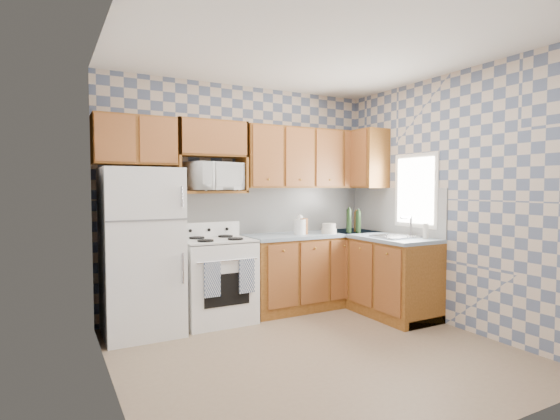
# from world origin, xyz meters

# --- Properties ---
(floor) EXTENTS (3.40, 3.40, 0.00)m
(floor) POSITION_xyz_m (0.00, 0.00, 0.00)
(floor) COLOR #7C654D
(floor) RESTS_ON ground
(back_wall) EXTENTS (3.40, 0.02, 2.70)m
(back_wall) POSITION_xyz_m (0.00, 1.60, 1.35)
(back_wall) COLOR slate
(back_wall) RESTS_ON ground
(right_wall) EXTENTS (0.02, 3.20, 2.70)m
(right_wall) POSITION_xyz_m (1.70, 0.00, 1.35)
(right_wall) COLOR slate
(right_wall) RESTS_ON ground
(backsplash_back) EXTENTS (2.60, 0.02, 0.56)m
(backsplash_back) POSITION_xyz_m (0.40, 1.59, 1.20)
(backsplash_back) COLOR silver
(backsplash_back) RESTS_ON back_wall
(backsplash_right) EXTENTS (0.02, 1.60, 0.56)m
(backsplash_right) POSITION_xyz_m (1.69, 0.80, 1.20)
(backsplash_right) COLOR silver
(backsplash_right) RESTS_ON right_wall
(refrigerator) EXTENTS (0.75, 0.70, 1.68)m
(refrigerator) POSITION_xyz_m (-1.27, 1.25, 0.84)
(refrigerator) COLOR white
(refrigerator) RESTS_ON floor
(stove_body) EXTENTS (0.76, 0.65, 0.90)m
(stove_body) POSITION_xyz_m (-0.47, 1.28, 0.45)
(stove_body) COLOR white
(stove_body) RESTS_ON floor
(cooktop) EXTENTS (0.76, 0.65, 0.02)m
(cooktop) POSITION_xyz_m (-0.47, 1.28, 0.91)
(cooktop) COLOR silver
(cooktop) RESTS_ON stove_body
(backguard) EXTENTS (0.76, 0.08, 0.17)m
(backguard) POSITION_xyz_m (-0.47, 1.55, 1.00)
(backguard) COLOR white
(backguard) RESTS_ON cooktop
(dish_towel_left) EXTENTS (0.17, 0.02, 0.36)m
(dish_towel_left) POSITION_xyz_m (-0.64, 0.93, 0.55)
(dish_towel_left) COLOR navy
(dish_towel_left) RESTS_ON stove_body
(dish_towel_right) EXTENTS (0.17, 0.02, 0.36)m
(dish_towel_right) POSITION_xyz_m (-0.25, 0.93, 0.55)
(dish_towel_right) COLOR navy
(dish_towel_right) RESTS_ON stove_body
(base_cabinets_back) EXTENTS (1.75, 0.60, 0.88)m
(base_cabinets_back) POSITION_xyz_m (0.82, 1.30, 0.44)
(base_cabinets_back) COLOR brown
(base_cabinets_back) RESTS_ON floor
(base_cabinets_right) EXTENTS (0.60, 1.60, 0.88)m
(base_cabinets_right) POSITION_xyz_m (1.40, 0.80, 0.44)
(base_cabinets_right) COLOR brown
(base_cabinets_right) RESTS_ON floor
(countertop_back) EXTENTS (1.77, 0.63, 0.04)m
(countertop_back) POSITION_xyz_m (0.82, 1.30, 0.90)
(countertop_back) COLOR gray
(countertop_back) RESTS_ON base_cabinets_back
(countertop_right) EXTENTS (0.63, 1.60, 0.04)m
(countertop_right) POSITION_xyz_m (1.40, 0.80, 0.90)
(countertop_right) COLOR gray
(countertop_right) RESTS_ON base_cabinets_right
(upper_cabinets_back) EXTENTS (1.75, 0.33, 0.74)m
(upper_cabinets_back) POSITION_xyz_m (0.82, 1.44, 1.85)
(upper_cabinets_back) COLOR brown
(upper_cabinets_back) RESTS_ON back_wall
(upper_cabinets_fridge) EXTENTS (0.82, 0.33, 0.50)m
(upper_cabinets_fridge) POSITION_xyz_m (-1.29, 1.44, 1.97)
(upper_cabinets_fridge) COLOR brown
(upper_cabinets_fridge) RESTS_ON back_wall
(upper_cabinets_right) EXTENTS (0.33, 0.70, 0.74)m
(upper_cabinets_right) POSITION_xyz_m (1.53, 1.25, 1.85)
(upper_cabinets_right) COLOR brown
(upper_cabinets_right) RESTS_ON right_wall
(microwave_shelf) EXTENTS (0.80, 0.33, 0.03)m
(microwave_shelf) POSITION_xyz_m (-0.47, 1.44, 1.44)
(microwave_shelf) COLOR brown
(microwave_shelf) RESTS_ON back_wall
(microwave) EXTENTS (0.66, 0.54, 0.32)m
(microwave) POSITION_xyz_m (-0.44, 1.39, 1.61)
(microwave) COLOR white
(microwave) RESTS_ON microwave_shelf
(sink) EXTENTS (0.48, 0.40, 0.03)m
(sink) POSITION_xyz_m (1.40, 0.45, 0.93)
(sink) COLOR #B7B7BC
(sink) RESTS_ON countertop_right
(window) EXTENTS (0.02, 0.66, 0.86)m
(window) POSITION_xyz_m (1.69, 0.45, 1.45)
(window) COLOR white
(window) RESTS_ON right_wall
(bottle_0) EXTENTS (0.06, 0.06, 0.29)m
(bottle_0) POSITION_xyz_m (1.22, 1.11, 1.07)
(bottle_0) COLOR black
(bottle_0) RESTS_ON countertop_back
(bottle_1) EXTENTS (0.06, 0.06, 0.27)m
(bottle_1) POSITION_xyz_m (1.32, 1.05, 1.06)
(bottle_1) COLOR black
(bottle_1) RESTS_ON countertop_back
(bottle_2) EXTENTS (0.06, 0.06, 0.25)m
(bottle_2) POSITION_xyz_m (1.37, 1.15, 1.05)
(bottle_2) COLOR #5C3A14
(bottle_2) RESTS_ON countertop_back
(knife_block) EXTENTS (0.12, 0.12, 0.20)m
(knife_block) POSITION_xyz_m (0.60, 1.20, 1.02)
(knife_block) COLOR brown
(knife_block) RESTS_ON countertop_back
(electric_kettle) EXTENTS (0.15, 0.15, 0.19)m
(electric_kettle) POSITION_xyz_m (0.57, 1.21, 1.01)
(electric_kettle) COLOR white
(electric_kettle) RESTS_ON countertop_back
(food_containers) EXTENTS (0.19, 0.19, 0.12)m
(food_containers) POSITION_xyz_m (0.95, 1.14, 0.98)
(food_containers) COLOR beige
(food_containers) RESTS_ON countertop_back
(soap_bottle) EXTENTS (0.06, 0.06, 0.17)m
(soap_bottle) POSITION_xyz_m (1.58, 0.19, 1.01)
(soap_bottle) COLOR beige
(soap_bottle) RESTS_ON countertop_right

